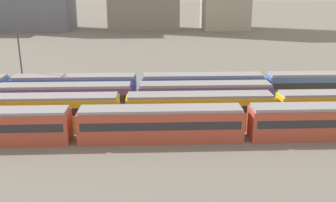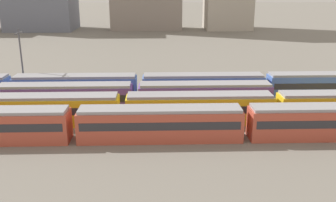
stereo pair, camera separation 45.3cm
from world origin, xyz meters
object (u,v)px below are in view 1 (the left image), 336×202
train_track_1 (275,107)px  train_track_3 (139,87)px  train_track_0 (161,123)px  catenary_pole_1 (20,59)px  train_track_2 (65,98)px

train_track_1 → train_track_3: bearing=148.8°
train_track_0 → train_track_1: same height
train_track_1 → catenary_pole_1: 37.67m
train_track_3 → catenary_pole_1: (-17.90, 2.73, 3.72)m
train_track_2 → catenary_pole_1: 11.92m
train_track_1 → train_track_2: 27.52m
train_track_1 → train_track_3: 20.10m
train_track_1 → train_track_0: bearing=-160.1°
train_track_0 → train_track_1: (14.35, 5.20, 0.00)m
train_track_0 → train_track_3: (-2.85, 15.60, 0.00)m
train_track_1 → train_track_2: same height
train_track_2 → train_track_1: bearing=-10.9°
train_track_1 → train_track_2: bearing=169.1°
train_track_2 → catenary_pole_1: size_ratio=5.50×
train_track_2 → train_track_0: bearing=-39.4°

